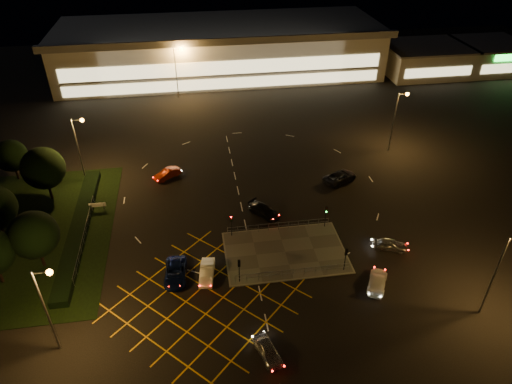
{
  "coord_description": "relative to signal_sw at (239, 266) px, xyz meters",
  "views": [
    {
      "loc": [
        -7.69,
        -42.0,
        36.86
      ],
      "look_at": [
        0.06,
        8.35,
        2.0
      ],
      "focal_mm": 32.0,
      "sensor_mm": 36.0,
      "label": 1
    }
  ],
  "objects": [
    {
      "name": "hedge",
      "position": [
        -19.0,
        11.99,
        -1.87
      ],
      "size": [
        2.0,
        26.0,
        1.0
      ],
      "primitive_type": "cube",
      "color": "black",
      "rests_on": "ground"
    },
    {
      "name": "car_east_grey",
      "position": [
        17.21,
        18.19,
        -1.62
      ],
      "size": [
        5.88,
        4.61,
        1.48
      ],
      "primitive_type": "imported",
      "rotation": [
        0.0,
        0.0,
        2.04
      ],
      "color": "black",
      "rests_on": "ground"
    },
    {
      "name": "supermarket",
      "position": [
        4.0,
        67.95,
        2.95
      ],
      "size": [
        72.0,
        26.5,
        10.5
      ],
      "color": "beige",
      "rests_on": "ground"
    },
    {
      "name": "ground",
      "position": [
        4.0,
        5.99,
        -2.37
      ],
      "size": [
        180.0,
        180.0,
        0.0
      ],
      "primitive_type": "plane",
      "color": "black",
      "rests_on": "ground"
    },
    {
      "name": "car_near_silver",
      "position": [
        1.46,
        -9.82,
        -1.68
      ],
      "size": [
        2.72,
        4.33,
        1.38
      ],
      "primitive_type": "imported",
      "rotation": [
        0.0,
        0.0,
        0.29
      ],
      "color": "silver",
      "rests_on": "ground"
    },
    {
      "name": "car_left_blue",
      "position": [
        -6.98,
        1.82,
        -1.65
      ],
      "size": [
        2.65,
        5.27,
        1.43
      ],
      "primitive_type": "imported",
      "rotation": [
        0.0,
        0.0,
        6.23
      ],
      "color": "#0C194D",
      "rests_on": "ground"
    },
    {
      "name": "streetlight_sw",
      "position": [
        -17.56,
        -6.01,
        4.2
      ],
      "size": [
        1.78,
        0.56,
        10.03
      ],
      "color": "slate",
      "rests_on": "ground"
    },
    {
      "name": "tree_d",
      "position": [
        -30.0,
        25.99,
        1.65
      ],
      "size": [
        4.68,
        4.68,
        6.37
      ],
      "color": "black",
      "rests_on": "ground"
    },
    {
      "name": "tree_c",
      "position": [
        -24.0,
        19.99,
        2.59
      ],
      "size": [
        5.76,
        5.76,
        7.84
      ],
      "color": "black",
      "rests_on": "ground"
    },
    {
      "name": "retail_unit_b",
      "position": [
        66.0,
        59.95,
        0.85
      ],
      "size": [
        14.8,
        14.8,
        6.35
      ],
      "color": "beige",
      "rests_on": "ground"
    },
    {
      "name": "tree_e",
      "position": [
        -22.0,
        5.99,
        2.28
      ],
      "size": [
        5.4,
        5.4,
        7.35
      ],
      "color": "black",
      "rests_on": "ground"
    },
    {
      "name": "signal_se",
      "position": [
        12.0,
        0.0,
        0.0
      ],
      "size": [
        0.28,
        0.3,
        3.15
      ],
      "rotation": [
        0.0,
        0.0,
        3.14
      ],
      "color": "black",
      "rests_on": "pedestrian_island"
    },
    {
      "name": "car_approach_white",
      "position": [
        14.85,
        -2.86,
        -1.71
      ],
      "size": [
        3.78,
        4.86,
        1.31
      ],
      "primitive_type": "imported",
      "rotation": [
        0.0,
        0.0,
        2.64
      ],
      "color": "silver",
      "rests_on": "ground"
    },
    {
      "name": "signal_nw",
      "position": [
        0.0,
        7.99,
        0.0
      ],
      "size": [
        0.28,
        0.3,
        3.15
      ],
      "color": "black",
      "rests_on": "pedestrian_island"
    },
    {
      "name": "retail_unit_a",
      "position": [
        50.0,
        59.97,
        0.85
      ],
      "size": [
        18.8,
        14.8,
        6.35
      ],
      "color": "beige",
      "rests_on": "ground"
    },
    {
      "name": "signal_ne",
      "position": [
        12.0,
        7.99,
        0.0
      ],
      "size": [
        0.28,
        0.3,
        3.15
      ],
      "color": "black",
      "rests_on": "pedestrian_island"
    },
    {
      "name": "streetlight_se",
      "position": [
        24.44,
        -8.01,
        4.2
      ],
      "size": [
        1.78,
        0.56,
        10.03
      ],
      "color": "slate",
      "rests_on": "ground"
    },
    {
      "name": "streetlight_far_right",
      "position": [
        34.44,
        55.99,
        4.2
      ],
      "size": [
        1.78,
        0.56,
        10.03
      ],
      "color": "slate",
      "rests_on": "ground"
    },
    {
      "name": "streetlight_far_left",
      "position": [
        -5.56,
        53.99,
        4.2
      ],
      "size": [
        1.78,
        0.56,
        10.03
      ],
      "color": "slate",
      "rests_on": "ground"
    },
    {
      "name": "streetlight_ne",
      "position": [
        28.44,
        25.99,
        4.2
      ],
      "size": [
        1.78,
        0.56,
        10.03
      ],
      "color": "slate",
      "rests_on": "ground"
    },
    {
      "name": "car_circ_red",
      "position": [
        -8.03,
        23.01,
        -1.68
      ],
      "size": [
        4.28,
        3.6,
        1.38
      ],
      "primitive_type": "imported",
      "rotation": [
        0.0,
        0.0,
        5.32
      ],
      "color": "maroon",
      "rests_on": "ground"
    },
    {
      "name": "streetlight_nw",
      "position": [
        -19.56,
        23.99,
        4.2
      ],
      "size": [
        1.78,
        0.56,
        10.03
      ],
      "color": "slate",
      "rests_on": "ground"
    },
    {
      "name": "grass_verge",
      "position": [
        -24.0,
        11.99,
        -2.33
      ],
      "size": [
        18.0,
        30.0,
        0.08
      ],
      "primitive_type": "cube",
      "color": "black",
      "rests_on": "ground"
    },
    {
      "name": "pedestrian_island",
      "position": [
        6.0,
        3.99,
        -2.31
      ],
      "size": [
        14.0,
        9.0,
        0.12
      ],
      "primitive_type": "cube",
      "color": "#4C4944",
      "rests_on": "ground"
    },
    {
      "name": "signal_sw",
      "position": [
        0.0,
        0.0,
        0.0
      ],
      "size": [
        0.28,
        0.3,
        3.15
      ],
      "rotation": [
        0.0,
        0.0,
        3.14
      ],
      "color": "black",
      "rests_on": "pedestrian_island"
    },
    {
      "name": "car_queue_white",
      "position": [
        -3.5,
        1.38,
        -1.67
      ],
      "size": [
        2.11,
        4.42,
        1.4
      ],
      "primitive_type": "imported",
      "rotation": [
        0.0,
        0.0,
        6.13
      ],
      "color": "silver",
      "rests_on": "ground"
    },
    {
      "name": "car_right_silver",
      "position": [
        18.57,
        2.71,
        -1.68
      ],
      "size": [
        4.31,
        2.85,
        1.36
      ],
      "primitive_type": "imported",
      "rotation": [
        0.0,
        0.0,
        1.23
      ],
      "color": "#A6A9AD",
      "rests_on": "ground"
    },
    {
      "name": "car_far_dkgrey",
      "position": [
        4.74,
        11.76,
        -1.68
      ],
      "size": [
        4.49,
        4.92,
        1.38
      ],
      "primitive_type": "imported",
      "rotation": [
        0.0,
        0.0,
        0.68
      ],
      "color": "black",
      "rests_on": "ground"
    }
  ]
}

